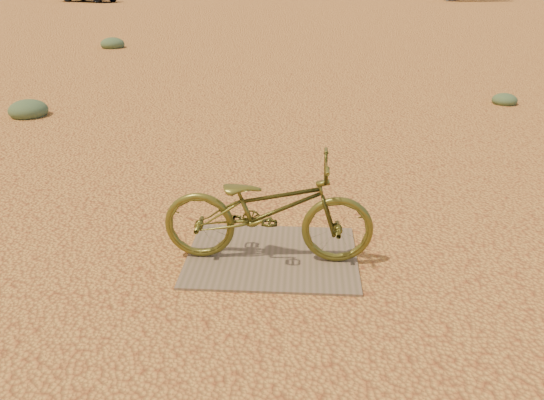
{
  "coord_description": "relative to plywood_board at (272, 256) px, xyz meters",
  "views": [
    {
      "loc": [
        0.41,
        -3.89,
        2.37
      ],
      "look_at": [
        0.16,
        0.18,
        0.56
      ],
      "focal_mm": 35.0,
      "sensor_mm": 36.0,
      "label": 1
    }
  ],
  "objects": [
    {
      "name": "kale_a",
      "position": [
        -4.46,
        4.54,
        -0.01
      ],
      "size": [
        0.65,
        0.65,
        0.36
      ],
      "primitive_type": "ellipsoid",
      "color": "#4B6645",
      "rests_on": "ground"
    },
    {
      "name": "kale_b",
      "position": [
        3.97,
        5.93,
        -0.01
      ],
      "size": [
        0.45,
        0.45,
        0.25
      ],
      "primitive_type": "ellipsoid",
      "color": "#4B6645",
      "rests_on": "ground"
    },
    {
      "name": "kale_c",
      "position": [
        -5.78,
        12.65,
        -0.01
      ],
      "size": [
        0.73,
        0.73,
        0.4
      ],
      "primitive_type": "ellipsoid",
      "color": "#4B6645",
      "rests_on": "ground"
    },
    {
      "name": "bicycle",
      "position": [
        -0.03,
        -0.04,
        0.48
      ],
      "size": [
        1.78,
        0.63,
        0.93
      ],
      "primitive_type": "imported",
      "rotation": [
        0.0,
        0.0,
        1.57
      ],
      "color": "#53521D",
      "rests_on": "plywood_board"
    },
    {
      "name": "ground",
      "position": [
        -0.16,
        -0.18,
        -0.01
      ],
      "size": [
        120.0,
        120.0,
        0.0
      ],
      "primitive_type": "plane",
      "color": "gold",
      "rests_on": "ground"
    },
    {
      "name": "plywood_board",
      "position": [
        0.0,
        0.0,
        0.0
      ],
      "size": [
        1.49,
        1.14,
        0.02
      ],
      "primitive_type": "cube",
      "color": "brown",
      "rests_on": "ground"
    }
  ]
}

